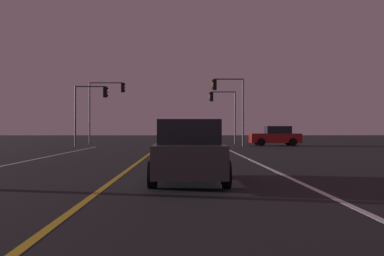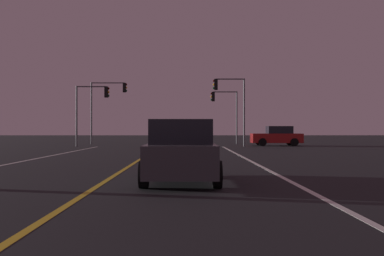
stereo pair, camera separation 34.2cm
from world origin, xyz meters
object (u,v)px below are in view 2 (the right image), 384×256
at_px(traffic_light_far_right, 224,105).
at_px(traffic_light_far_left, 108,98).
at_px(traffic_light_near_left, 93,101).
at_px(car_lead_same_lane, 181,152).
at_px(traffic_light_near_right, 230,96).
at_px(car_crossing_side, 277,136).

distance_m(traffic_light_far_right, traffic_light_far_left, 11.08).
bearing_deg(traffic_light_near_left, car_lead_same_lane, -72.27).
relative_size(car_lead_same_lane, traffic_light_far_right, 0.85).
bearing_deg(traffic_light_near_right, car_crossing_side, -160.27).
bearing_deg(car_lead_same_lane, traffic_light_near_right, -8.51).
distance_m(car_crossing_side, traffic_light_near_left, 15.92).
bearing_deg(traffic_light_far_left, traffic_light_far_right, 0.00).
bearing_deg(car_lead_same_lane, traffic_light_far_left, 14.14).
height_order(traffic_light_near_left, traffic_light_far_right, traffic_light_far_right).
height_order(traffic_light_near_left, traffic_light_far_left, traffic_light_far_left).
relative_size(traffic_light_near_right, traffic_light_far_left, 0.96).
bearing_deg(traffic_light_near_left, traffic_light_near_right, -0.00).
xyz_separation_m(car_crossing_side, traffic_light_far_left, (-15.33, 3.98, 3.55)).
distance_m(car_lead_same_lane, traffic_light_far_left, 30.76).
bearing_deg(traffic_light_far_left, car_crossing_side, -14.54).
bearing_deg(traffic_light_near_left, traffic_light_far_right, 25.92).
bearing_deg(traffic_light_far_right, traffic_light_near_right, 90.10).
bearing_deg(traffic_light_far_right, traffic_light_far_left, 0.00).
distance_m(traffic_light_near_left, traffic_light_far_left, 5.54).
relative_size(car_lead_same_lane, car_crossing_side, 1.00).
relative_size(traffic_light_near_right, traffic_light_far_right, 1.12).
height_order(traffic_light_near_right, traffic_light_far_left, traffic_light_far_left).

